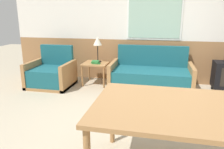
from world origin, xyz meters
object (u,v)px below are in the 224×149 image
at_px(side_table, 96,66).
at_px(table_lamp, 98,42).
at_px(dining_table, 202,114).
at_px(armchair, 51,75).
at_px(couch, 151,77).

xyz_separation_m(side_table, table_lamp, (0.02, 0.10, 0.54)).
xyz_separation_m(side_table, dining_table, (1.83, -2.79, 0.28)).
bearing_deg(armchair, couch, 7.99).
height_order(armchair, table_lamp, table_lamp).
distance_m(couch, armchair, 2.23).
bearing_deg(dining_table, couch, 101.65).
height_order(couch, dining_table, couch).
distance_m(couch, dining_table, 2.84).
bearing_deg(side_table, armchair, -158.63).
bearing_deg(dining_table, table_lamp, 121.99).
relative_size(armchair, side_table, 1.67).
xyz_separation_m(table_lamp, dining_table, (1.81, -2.89, -0.25)).
bearing_deg(couch, armchair, -171.79).
xyz_separation_m(couch, dining_table, (0.57, -2.74, 0.45)).
bearing_deg(couch, table_lamp, 173.10).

